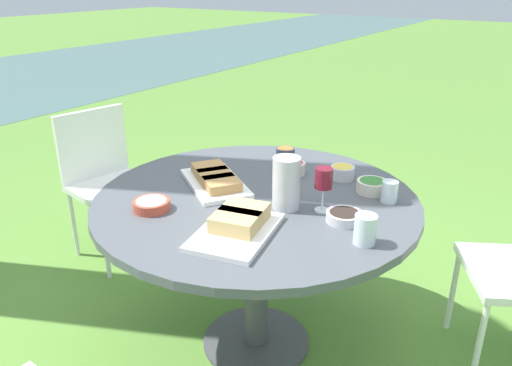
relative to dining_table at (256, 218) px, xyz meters
name	(u,v)px	position (x,y,z in m)	size (l,w,h in m)	color
ground_plane	(256,342)	(0.00, 0.00, -0.66)	(40.00, 40.00, 0.00)	#5B8C38
dining_table	(256,218)	(0.00, 0.00, 0.00)	(1.35, 1.35, 0.76)	#4C4C51
chair_far_back	(105,173)	(0.24, 1.24, -0.14)	(0.51, 0.50, 0.89)	white
water_pitcher	(286,183)	(-0.03, -0.16, 0.21)	(0.12, 0.11, 0.21)	silver
wine_glass	(324,180)	(0.02, -0.29, 0.23)	(0.07, 0.07, 0.18)	silver
platter_bread_main	(216,179)	(0.00, 0.21, 0.13)	(0.41, 0.45, 0.06)	white
platter_charcuterie	(238,224)	(-0.30, -0.12, 0.13)	(0.41, 0.32, 0.08)	white
bowl_fries	(342,172)	(0.38, -0.22, 0.14)	(0.11, 0.11, 0.06)	silver
bowl_salad	(372,186)	(0.30, -0.39, 0.13)	(0.13, 0.13, 0.05)	beige
bowl_olives	(344,216)	(-0.01, -0.40, 0.12)	(0.14, 0.14, 0.04)	silver
bowl_dip_red	(292,167)	(0.31, 0.00, 0.13)	(0.12, 0.12, 0.06)	beige
bowl_dip_cream	(151,204)	(-0.33, 0.27, 0.12)	(0.14, 0.14, 0.04)	#B74733
bowl_roasted_veg	(285,153)	(0.47, 0.13, 0.13)	(0.09, 0.09, 0.06)	#334256
cup_water_near	(365,229)	(-0.13, -0.53, 0.16)	(0.08, 0.08, 0.11)	silver
cup_water_far	(390,192)	(0.25, -0.48, 0.15)	(0.07, 0.07, 0.09)	silver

